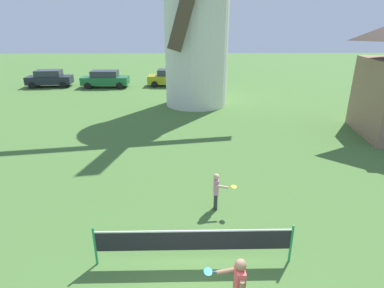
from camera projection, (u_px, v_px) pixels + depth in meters
windmill at (197, 13)px, 21.34m from camera, size 10.26×5.17×14.24m
tennis_net at (194, 241)px, 7.83m from camera, size 4.97×0.06×1.10m
player_near at (238, 286)px, 6.26m from camera, size 0.82×0.56×1.51m
player_far at (217, 189)px, 10.14m from camera, size 0.73×0.52×1.28m
parked_car_black at (49, 78)px, 29.74m from camera, size 4.19×2.17×1.56m
parked_car_green at (105, 79)px, 29.45m from camera, size 4.28×1.89×1.56m
parked_car_mustard at (171, 77)px, 30.14m from camera, size 4.36×2.02×1.56m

